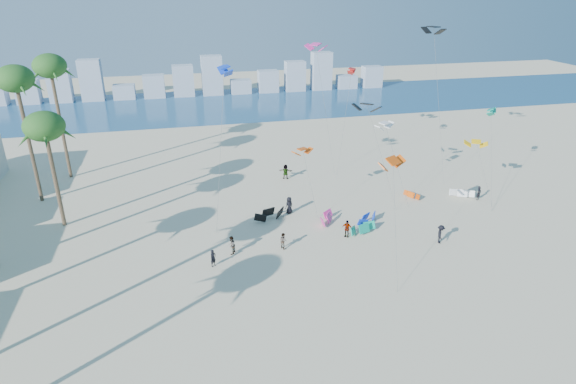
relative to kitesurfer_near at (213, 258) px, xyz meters
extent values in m
plane|color=beige|center=(4.69, -11.73, -0.80)|extent=(220.00, 220.00, 0.00)
plane|color=navy|center=(4.69, 60.27, -0.80)|extent=(220.00, 220.00, 0.00)
imported|color=black|center=(0.00, 0.00, 0.00)|extent=(0.70, 0.67, 1.60)
imported|color=gray|center=(6.62, 1.66, -0.02)|extent=(0.88, 0.95, 1.56)
imported|color=black|center=(8.86, 8.72, 0.13)|extent=(1.08, 0.92, 1.87)
imported|color=gray|center=(13.12, 2.40, 0.08)|extent=(1.10, 0.95, 1.77)
imported|color=black|center=(21.38, -0.76, 0.12)|extent=(1.13, 1.36, 1.84)
imported|color=gray|center=(10.69, 18.49, 0.13)|extent=(1.81, 1.14, 1.87)
imported|color=black|center=(30.69, 7.23, 0.02)|extent=(0.72, 0.64, 1.65)
imported|color=gray|center=(1.81, 1.72, 0.07)|extent=(0.96, 1.05, 1.75)
cylinder|color=#595959|center=(10.96, 8.03, 2.71)|extent=(1.23, 2.29, 7.02)
cylinder|color=#595959|center=(19.02, 8.49, 4.74)|extent=(2.91, 3.41, 11.10)
cylinder|color=#595959|center=(20.78, 8.38, 3.76)|extent=(2.72, 2.16, 9.13)
cylinder|color=#595959|center=(1.87, 8.44, 6.85)|extent=(2.15, 5.01, 15.31)
cylinder|color=#595959|center=(17.98, 17.96, 5.82)|extent=(2.20, 2.33, 13.25)
cylinder|color=#595959|center=(30.11, 5.98, 2.65)|extent=(1.24, 3.20, 6.92)
cylinder|color=#595959|center=(16.41, 20.80, 7.06)|extent=(1.62, 4.74, 15.74)
cylinder|color=#595959|center=(31.25, 6.86, 4.14)|extent=(1.57, 5.19, 9.89)
cylinder|color=#595959|center=(14.65, -4.57, 3.81)|extent=(1.21, 5.38, 9.25)
cylinder|color=#595959|center=(28.89, 15.03, 8.20)|extent=(0.96, 5.26, 18.01)
cylinder|color=brown|center=(-14.19, 11.27, 4.41)|extent=(0.40, 0.40, 10.43)
ellipsoid|color=#235A1F|center=(-14.19, 11.27, 9.63)|extent=(3.80, 3.80, 2.85)
cylinder|color=brown|center=(-17.81, 18.27, 6.08)|extent=(0.40, 0.40, 13.76)
ellipsoid|color=#235A1F|center=(-17.81, 18.27, 12.96)|extent=(3.80, 3.80, 2.85)
cylinder|color=brown|center=(-15.88, 25.27, 6.15)|extent=(0.40, 0.40, 13.90)
ellipsoid|color=#235A1F|center=(-15.88, 25.27, 13.10)|extent=(3.80, 3.80, 2.85)
cube|color=#9EADBF|center=(-31.11, 70.27, 1.60)|extent=(4.40, 3.00, 4.80)
cube|color=#9EADBF|center=(-24.91, 70.27, 2.50)|extent=(4.40, 3.00, 6.60)
cube|color=#9EADBF|center=(-18.71, 70.27, 3.40)|extent=(4.40, 3.00, 8.40)
cube|color=#9EADBF|center=(-12.51, 70.27, 0.70)|extent=(4.40, 3.00, 3.00)
cube|color=#9EADBF|center=(-6.31, 70.27, 1.60)|extent=(4.40, 3.00, 4.80)
cube|color=#9EADBF|center=(-0.11, 70.27, 2.50)|extent=(4.40, 3.00, 6.60)
cube|color=#9EADBF|center=(6.09, 70.27, 3.40)|extent=(4.40, 3.00, 8.40)
cube|color=#9EADBF|center=(12.29, 70.27, 0.70)|extent=(4.40, 3.00, 3.00)
cube|color=#9EADBF|center=(18.49, 70.27, 1.60)|extent=(4.40, 3.00, 4.80)
cube|color=#9EADBF|center=(24.69, 70.27, 2.50)|extent=(4.40, 3.00, 6.60)
cube|color=#9EADBF|center=(30.89, 70.27, 3.40)|extent=(4.40, 3.00, 8.40)
cube|color=#9EADBF|center=(37.09, 70.27, 0.70)|extent=(4.40, 3.00, 3.00)
cube|color=#9EADBF|center=(43.29, 70.27, 1.60)|extent=(4.40, 3.00, 4.80)
camera|label=1|loc=(-1.81, -36.54, 22.06)|focal=30.00mm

